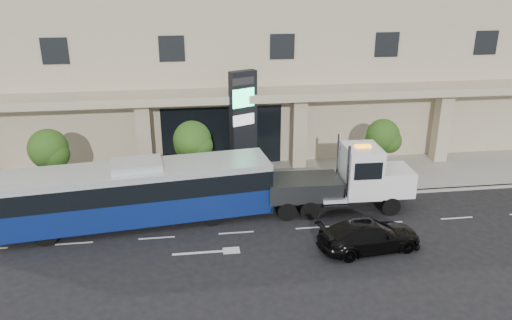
# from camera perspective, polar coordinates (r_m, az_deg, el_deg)

# --- Properties ---
(ground) EXTENTS (120.00, 120.00, 0.00)m
(ground) POSITION_cam_1_polar(r_m,az_deg,el_deg) (27.08, -2.59, -6.77)
(ground) COLOR black
(ground) RESTS_ON ground
(sidewalk) EXTENTS (120.00, 6.00, 0.15)m
(sidewalk) POSITION_cam_1_polar(r_m,az_deg,el_deg) (31.56, -3.43, -2.48)
(sidewalk) COLOR gray
(sidewalk) RESTS_ON ground
(curb) EXTENTS (120.00, 0.30, 0.15)m
(curb) POSITION_cam_1_polar(r_m,az_deg,el_deg) (28.83, -2.96, -4.82)
(curb) COLOR gray
(curb) RESTS_ON ground
(convention_center) EXTENTS (60.00, 17.60, 20.00)m
(convention_center) POSITION_cam_1_polar(r_m,az_deg,el_deg) (39.49, -4.99, 17.00)
(convention_center) COLOR tan
(convention_center) RESTS_ON ground
(tree_left) EXTENTS (2.27, 2.20, 4.22)m
(tree_left) POSITION_cam_1_polar(r_m,az_deg,el_deg) (30.16, -22.59, 0.95)
(tree_left) COLOR #422B19
(tree_left) RESTS_ON sidewalk
(tree_mid) EXTENTS (2.28, 2.20, 4.38)m
(tree_mid) POSITION_cam_1_polar(r_m,az_deg,el_deg) (29.04, -7.23, 2.01)
(tree_mid) COLOR #422B19
(tree_mid) RESTS_ON sidewalk
(tree_right) EXTENTS (2.10, 2.00, 4.04)m
(tree_right) POSITION_cam_1_polar(r_m,az_deg,el_deg) (31.32, 14.33, 2.49)
(tree_right) COLOR #422B19
(tree_right) RESTS_ON sidewalk
(city_bus) EXTENTS (13.97, 4.52, 3.48)m
(city_bus) POSITION_cam_1_polar(r_m,az_deg,el_deg) (26.66, -13.24, -3.59)
(city_bus) COLOR black
(city_bus) RESTS_ON ground
(tow_truck) EXTENTS (9.08, 2.48, 4.13)m
(tow_truck) POSITION_cam_1_polar(r_m,az_deg,el_deg) (27.92, 10.25, -2.37)
(tow_truck) COLOR #2D3033
(tow_truck) RESTS_ON ground
(black_sedan) EXTENTS (5.23, 2.68, 1.45)m
(black_sedan) POSITION_cam_1_polar(r_m,az_deg,el_deg) (24.64, 12.84, -8.38)
(black_sedan) COLOR black
(black_sedan) RESTS_ON ground
(signage_pylon) EXTENTS (1.78, 1.27, 6.81)m
(signage_pylon) POSITION_cam_1_polar(r_m,az_deg,el_deg) (30.99, -1.47, 4.05)
(signage_pylon) COLOR black
(signage_pylon) RESTS_ON sidewalk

